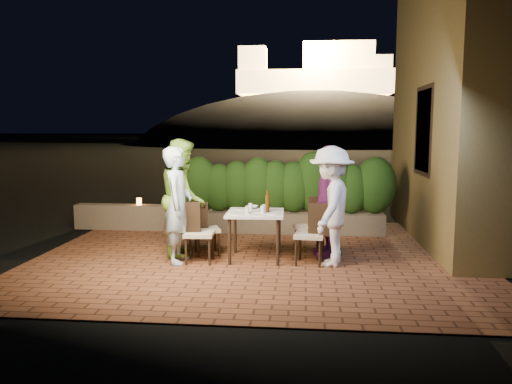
# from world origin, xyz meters

# --- Properties ---
(ground) EXTENTS (400.00, 400.00, 0.00)m
(ground) POSITION_xyz_m (0.00, 0.00, -0.02)
(ground) COLOR black
(ground) RESTS_ON ground
(terrace_floor) EXTENTS (7.00, 6.00, 0.15)m
(terrace_floor) POSITION_xyz_m (0.00, 0.50, -0.07)
(terrace_floor) COLOR brown
(terrace_floor) RESTS_ON ground
(building_wall) EXTENTS (1.60, 5.00, 5.00)m
(building_wall) POSITION_xyz_m (3.60, 2.00, 2.50)
(building_wall) COLOR olive
(building_wall) RESTS_ON ground
(window_pane) EXTENTS (0.08, 1.00, 1.40)m
(window_pane) POSITION_xyz_m (2.82, 1.50, 2.00)
(window_pane) COLOR black
(window_pane) RESTS_ON building_wall
(window_frame) EXTENTS (0.06, 1.15, 1.55)m
(window_frame) POSITION_xyz_m (2.81, 1.50, 2.00)
(window_frame) COLOR black
(window_frame) RESTS_ON building_wall
(planter) EXTENTS (4.20, 0.55, 0.40)m
(planter) POSITION_xyz_m (0.20, 2.30, 0.20)
(planter) COLOR brown
(planter) RESTS_ON ground
(hedge) EXTENTS (4.00, 0.70, 1.10)m
(hedge) POSITION_xyz_m (0.20, 2.30, 0.95)
(hedge) COLOR #204312
(hedge) RESTS_ON planter
(parapet) EXTENTS (2.20, 0.30, 0.50)m
(parapet) POSITION_xyz_m (-2.80, 2.30, 0.25)
(parapet) COLOR brown
(parapet) RESTS_ON ground
(hill) EXTENTS (52.00, 40.00, 22.00)m
(hill) POSITION_xyz_m (2.00, 60.00, -4.00)
(hill) COLOR black
(hill) RESTS_ON ground
(fortress) EXTENTS (26.00, 8.00, 8.00)m
(fortress) POSITION_xyz_m (2.00, 60.00, 10.50)
(fortress) COLOR #FFCC7A
(fortress) RESTS_ON hill
(dining_table) EXTENTS (0.90, 0.90, 0.75)m
(dining_table) POSITION_xyz_m (-0.01, 0.19, 0.38)
(dining_table) COLOR white
(dining_table) RESTS_ON ground
(plate_nw) EXTENTS (0.22, 0.22, 0.01)m
(plate_nw) POSITION_xyz_m (-0.26, -0.04, 0.76)
(plate_nw) COLOR white
(plate_nw) RESTS_ON dining_table
(plate_sw) EXTENTS (0.20, 0.20, 0.01)m
(plate_sw) POSITION_xyz_m (-0.26, 0.43, 0.76)
(plate_sw) COLOR white
(plate_sw) RESTS_ON dining_table
(plate_ne) EXTENTS (0.21, 0.21, 0.01)m
(plate_ne) POSITION_xyz_m (0.29, 0.01, 0.76)
(plate_ne) COLOR white
(plate_ne) RESTS_ON dining_table
(plate_se) EXTENTS (0.21, 0.21, 0.01)m
(plate_se) POSITION_xyz_m (0.23, 0.38, 0.76)
(plate_se) COLOR white
(plate_se) RESTS_ON dining_table
(plate_centre) EXTENTS (0.23, 0.23, 0.01)m
(plate_centre) POSITION_xyz_m (-0.02, 0.17, 0.76)
(plate_centre) COLOR white
(plate_centre) RESTS_ON dining_table
(plate_front) EXTENTS (0.20, 0.20, 0.01)m
(plate_front) POSITION_xyz_m (0.08, -0.12, 0.76)
(plate_front) COLOR white
(plate_front) RESTS_ON dining_table
(glass_nw) EXTENTS (0.06, 0.06, 0.11)m
(glass_nw) POSITION_xyz_m (-0.11, 0.00, 0.81)
(glass_nw) COLOR silver
(glass_nw) RESTS_ON dining_table
(glass_sw) EXTENTS (0.06, 0.06, 0.11)m
(glass_sw) POSITION_xyz_m (-0.11, 0.40, 0.80)
(glass_sw) COLOR silver
(glass_sw) RESTS_ON dining_table
(glass_ne) EXTENTS (0.07, 0.07, 0.12)m
(glass_ne) POSITION_xyz_m (0.12, 0.09, 0.81)
(glass_ne) COLOR silver
(glass_ne) RESTS_ON dining_table
(glass_se) EXTENTS (0.06, 0.06, 0.10)m
(glass_se) POSITION_xyz_m (0.12, 0.34, 0.80)
(glass_se) COLOR silver
(glass_se) RESTS_ON dining_table
(beer_bottle) EXTENTS (0.07, 0.07, 0.34)m
(beer_bottle) POSITION_xyz_m (0.18, 0.23, 0.92)
(beer_bottle) COLOR #4A2A0C
(beer_bottle) RESTS_ON dining_table
(bowl) EXTENTS (0.24, 0.24, 0.05)m
(bowl) POSITION_xyz_m (-0.10, 0.53, 0.77)
(bowl) COLOR white
(bowl) RESTS_ON dining_table
(chair_left_front) EXTENTS (0.45, 0.45, 0.93)m
(chair_left_front) POSITION_xyz_m (-0.84, -0.08, 0.47)
(chair_left_front) COLOR black
(chair_left_front) RESTS_ON ground
(chair_left_back) EXTENTS (0.51, 0.51, 0.86)m
(chair_left_back) POSITION_xyz_m (-0.82, 0.42, 0.43)
(chair_left_back) COLOR black
(chair_left_back) RESTS_ON ground
(chair_right_front) EXTENTS (0.48, 0.48, 0.93)m
(chair_right_front) POSITION_xyz_m (0.83, -0.01, 0.47)
(chair_right_front) COLOR black
(chair_right_front) RESTS_ON ground
(chair_right_back) EXTENTS (0.53, 0.53, 0.96)m
(chair_right_back) POSITION_xyz_m (0.84, 0.46, 0.48)
(chair_right_back) COLOR black
(chair_right_back) RESTS_ON ground
(diner_blue) EXTENTS (0.45, 0.66, 1.77)m
(diner_blue) POSITION_xyz_m (-1.16, -0.10, 0.89)
(diner_blue) COLOR silver
(diner_blue) RESTS_ON ground
(diner_green) EXTENTS (0.83, 1.00, 1.88)m
(diner_green) POSITION_xyz_m (-1.20, 0.41, 0.94)
(diner_green) COLOR #8AC73E
(diner_green) RESTS_ON ground
(diner_white) EXTENTS (0.92, 1.28, 1.79)m
(diner_white) POSITION_xyz_m (1.14, -0.03, 0.89)
(diner_white) COLOR white
(diner_white) RESTS_ON ground
(diner_purple) EXTENTS (0.62, 1.10, 1.78)m
(diner_purple) POSITION_xyz_m (1.12, 0.48, 0.89)
(diner_purple) COLOR #6F256C
(diner_purple) RESTS_ON ground
(parapet_lamp) EXTENTS (0.10, 0.10, 0.14)m
(parapet_lamp) POSITION_xyz_m (-2.58, 2.30, 0.57)
(parapet_lamp) COLOR orange
(parapet_lamp) RESTS_ON parapet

